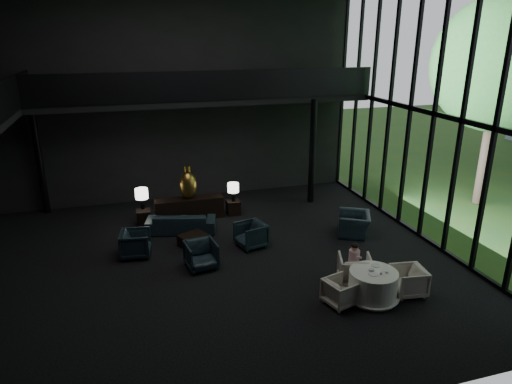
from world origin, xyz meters
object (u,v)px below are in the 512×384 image
object	(u,v)px
bronze_urn	(188,185)
dining_table	(372,287)
console	(189,208)
dining_chair_north	(355,267)
sofa	(181,218)
coffee_table	(195,241)
lounge_armchair_south	(201,252)
lounge_armchair_west	(135,241)
side_table_left	(144,217)
lounge_armchair_east	(251,233)
side_table_right	(233,207)
child	(354,254)
table_lamp_left	(142,194)
window_armchair	(354,220)
dining_chair_east	(408,279)
dining_chair_west	(341,291)
table_lamp_right	(233,188)

from	to	relation	value
bronze_urn	dining_table	size ratio (longest dim) A/B	0.87
console	dining_chair_north	world-z (taller)	dining_chair_north
sofa	coffee_table	size ratio (longest dim) A/B	3.07
lounge_armchair_south	lounge_armchair_west	bearing A→B (deg)	136.68
side_table_left	lounge_armchair_east	distance (m)	4.11
side_table_left	dining_chair_north	world-z (taller)	dining_chair_north
bronze_urn	side_table_right	world-z (taller)	bronze_urn
side_table_right	coffee_table	bearing A→B (deg)	-128.37
sofa	child	xyz separation A→B (m)	(4.00, -4.46, 0.27)
bronze_urn	dining_chair_north	distance (m)	6.76
table_lamp_left	lounge_armchair_south	world-z (taller)	table_lamp_left
lounge_armchair_west	child	bearing A→B (deg)	-111.15
dining_chair_north	window_armchair	bearing A→B (deg)	-97.92
bronze_urn	sofa	size ratio (longest dim) A/B	0.48
dining_table	dining_chair_east	world-z (taller)	dining_chair_east
dining_chair_east	child	bearing A→B (deg)	-128.86
bronze_urn	side_table_right	xyz separation A→B (m)	(1.60, -0.06, -1.01)
lounge_armchair_south	dining_chair_west	world-z (taller)	lounge_armchair_south
dining_chair_north	child	distance (m)	0.35
console	lounge_armchair_south	bearing A→B (deg)	-93.58
side_table_left	dining_chair_east	xyz separation A→B (m)	(6.13, -6.47, 0.15)
side_table_right	child	bearing A→B (deg)	-70.42
table_lamp_right	dining_chair_east	world-z (taller)	table_lamp_right
bronze_urn	table_lamp_left	xyz separation A→B (m)	(-1.60, 0.03, -0.22)
dining_chair_west	console	bearing A→B (deg)	6.71
console	side_table_left	distance (m)	1.61
side_table_left	sofa	xyz separation A→B (m)	(1.16, -0.97, 0.22)
bronze_urn	console	bearing A→B (deg)	-90.00
dining_chair_west	child	bearing A→B (deg)	-56.90
window_armchair	child	size ratio (longest dim) A/B	1.92
coffee_table	child	size ratio (longest dim) A/B	1.30
sofa	console	bearing A→B (deg)	-98.49
sofa	coffee_table	distance (m)	1.30
lounge_armchair_west	sofa	bearing A→B (deg)	-39.77
table_lamp_right	lounge_armchair_south	size ratio (longest dim) A/B	0.73
table_lamp_right	dining_chair_west	world-z (taller)	table_lamp_right
table_lamp_left	lounge_armchair_east	xyz separation A→B (m)	(3.08, -2.86, -0.59)
window_armchair	lounge_armchair_west	bearing A→B (deg)	-66.90
side_table_right	side_table_left	bearing A→B (deg)	-178.90
lounge_armchair_west	window_armchair	xyz separation A→B (m)	(6.93, -0.47, 0.04)
table_lamp_right	child	distance (m)	5.79
console	dining_chair_north	bearing A→B (deg)	-58.49
dining_table	coffee_table	bearing A→B (deg)	131.72
console	dining_table	size ratio (longest dim) A/B	1.79
console	coffee_table	xyz separation A→B (m)	(-0.20, -2.31, -0.21)
lounge_armchair_west	coffee_table	distance (m)	1.80
window_armchair	dining_chair_east	bearing A→B (deg)	20.24
lounge_armchair_south	window_armchair	bearing A→B (deg)	1.88
table_lamp_left	dining_chair_north	xyz separation A→B (m)	(5.10, -5.75, -0.59)
lounge_armchair_east	coffee_table	world-z (taller)	lounge_armchair_east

